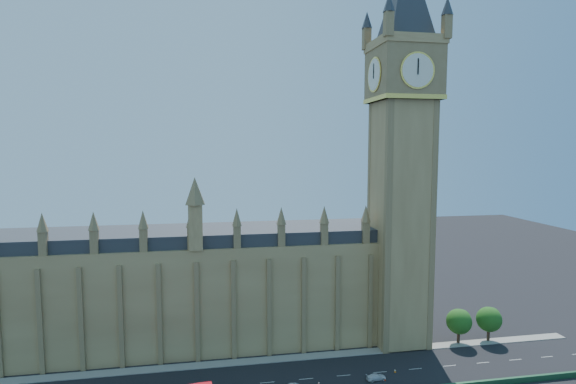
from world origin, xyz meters
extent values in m
plane|color=black|center=(0.00, 0.00, 0.00)|extent=(400.00, 400.00, 0.00)
cube|color=#957448|center=(-25.00, 22.00, 12.50)|extent=(120.00, 20.00, 25.00)
cube|color=#2D3035|center=(-25.00, 22.00, 26.50)|extent=(120.00, 18.00, 3.00)
cube|color=#957448|center=(38.00, 14.00, 29.00)|extent=(12.00, 12.00, 58.00)
cube|color=olive|center=(38.00, 14.00, 64.00)|extent=(14.00, 14.00, 12.00)
cylinder|color=silver|center=(38.00, 6.85, 64.00)|extent=(7.20, 0.30, 7.20)
cube|color=#957448|center=(38.00, 14.00, 71.00)|extent=(14.50, 14.50, 2.00)
cube|color=gray|center=(0.00, 9.50, 0.08)|extent=(160.00, 3.00, 0.16)
cylinder|color=#382619|center=(52.00, 10.00, 2.00)|extent=(0.70, 0.70, 4.00)
sphere|color=#204E14|center=(52.00, 10.00, 5.50)|extent=(6.00, 6.00, 6.00)
sphere|color=#204E14|center=(52.80, 10.30, 6.10)|extent=(4.38, 4.38, 4.38)
cylinder|color=#382619|center=(60.00, 10.00, 2.00)|extent=(0.70, 0.70, 4.00)
sphere|color=#204E14|center=(60.00, 10.00, 5.50)|extent=(6.00, 6.00, 6.00)
sphere|color=#204E14|center=(60.80, 10.30, 6.10)|extent=(4.38, 4.38, 4.38)
imported|color=white|center=(26.04, -2.87, 0.59)|extent=(4.26, 2.13, 1.19)
cube|color=black|center=(27.70, -3.46, 0.02)|extent=(0.41, 0.41, 0.04)
cone|color=red|center=(27.70, -3.46, 0.33)|extent=(0.45, 0.45, 0.67)
cylinder|color=white|center=(27.70, -3.46, 0.43)|extent=(0.32, 0.32, 0.11)
cube|color=black|center=(25.71, -2.78, 0.02)|extent=(0.49, 0.49, 0.04)
cone|color=orange|center=(25.71, -2.78, 0.38)|extent=(0.53, 0.53, 0.76)
cylinder|color=white|center=(25.71, -2.78, 0.49)|extent=(0.37, 0.37, 0.13)
cone|color=#DD4A0B|center=(14.00, -2.72, 0.34)|extent=(0.47, 0.47, 0.68)
cylinder|color=white|center=(14.00, -2.72, 0.44)|extent=(0.33, 0.33, 0.12)
cube|color=black|center=(31.12, -0.65, 0.02)|extent=(0.41, 0.41, 0.04)
cone|color=orange|center=(31.12, -0.65, 0.34)|extent=(0.45, 0.45, 0.68)
cylinder|color=white|center=(31.12, -0.65, 0.43)|extent=(0.33, 0.33, 0.12)
camera|label=1|loc=(-7.06, -85.92, 47.12)|focal=28.00mm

